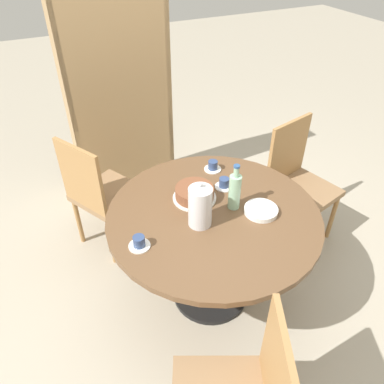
% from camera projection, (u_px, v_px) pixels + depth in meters
% --- Properties ---
extents(ground_plane, '(14.00, 14.00, 0.00)m').
position_uv_depth(ground_plane, '(210.00, 293.00, 2.55)').
color(ground_plane, '#B2A893').
extents(dining_table, '(1.21, 1.21, 0.72)m').
position_uv_depth(dining_table, '(213.00, 232.00, 2.20)').
color(dining_table, black).
rests_on(dining_table, ground_plane).
extents(chair_a, '(0.57, 0.57, 0.93)m').
position_uv_depth(chair_a, '(101.00, 192.00, 2.64)').
color(chair_a, '#A87A47').
rests_on(chair_a, ground_plane).
extents(chair_c, '(0.51, 0.51, 0.93)m').
position_uv_depth(chair_c, '(298.00, 181.00, 2.75)').
color(chair_c, '#A87A47').
rests_on(chair_c, ground_plane).
extents(bookshelf, '(0.82, 0.28, 1.89)m').
position_uv_depth(bookshelf, '(120.00, 93.00, 2.98)').
color(bookshelf, tan).
rests_on(bookshelf, ground_plane).
extents(coffee_pot, '(0.13, 0.13, 0.27)m').
position_uv_depth(coffee_pot, '(200.00, 206.00, 1.97)').
color(coffee_pot, silver).
rests_on(coffee_pot, dining_table).
extents(water_bottle, '(0.07, 0.07, 0.29)m').
position_uv_depth(water_bottle, '(235.00, 191.00, 2.08)').
color(water_bottle, '#99C6A3').
rests_on(water_bottle, dining_table).
extents(cake_main, '(0.26, 0.26, 0.08)m').
position_uv_depth(cake_main, '(195.00, 193.00, 2.19)').
color(cake_main, white).
rests_on(cake_main, dining_table).
extents(cup_a, '(0.11, 0.11, 0.07)m').
position_uv_depth(cup_a, '(213.00, 166.00, 2.44)').
color(cup_a, white).
rests_on(cup_a, dining_table).
extents(cup_b, '(0.11, 0.11, 0.07)m').
position_uv_depth(cup_b, '(139.00, 243.00, 1.89)').
color(cup_b, white).
rests_on(cup_b, dining_table).
extents(cup_c, '(0.11, 0.11, 0.07)m').
position_uv_depth(cup_c, '(224.00, 184.00, 2.29)').
color(cup_c, white).
rests_on(cup_c, dining_table).
extents(plate_stack, '(0.19, 0.19, 0.03)m').
position_uv_depth(plate_stack, '(261.00, 210.00, 2.11)').
color(plate_stack, white).
rests_on(plate_stack, dining_table).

